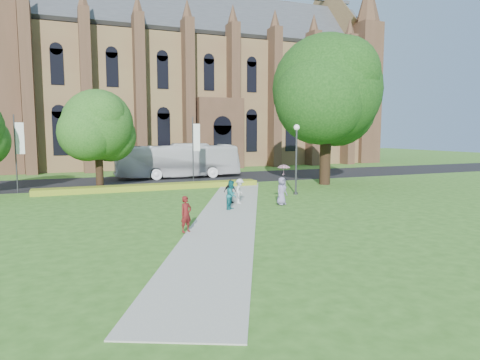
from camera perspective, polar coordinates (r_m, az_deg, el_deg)
name	(u,v)px	position (r m, az deg, el deg)	size (l,w,h in m)	color
ground	(234,218)	(23.51, -0.74, -5.05)	(160.00, 160.00, 0.00)	#33611D
road	(160,180)	(42.56, -10.59, 0.01)	(160.00, 10.00, 0.02)	black
footpath	(228,214)	(24.42, -1.60, -4.57)	(3.20, 30.00, 0.04)	#B2B2A8
flower_hedge	(153,187)	(35.53, -11.56, -0.91)	(18.00, 1.40, 0.45)	gold
cathedral	(199,75)	(64.44, -5.48, 13.78)	(52.60, 18.25, 28.00)	olive
streetlamp	(296,151)	(32.19, 7.52, 3.90)	(0.44, 0.44, 5.24)	#38383D
large_tree	(327,90)	(39.05, 11.48, 11.71)	(9.60, 9.60, 13.20)	#332114
street_tree_1	(98,125)	(36.05, -18.43, 6.96)	(5.60, 5.60, 8.05)	#332114
banner_pole_0	(194,147)	(38.16, -6.13, 4.44)	(0.70, 0.10, 6.00)	#38383D
banner_pole_1	(17,149)	(36.85, -27.59, 3.69)	(0.70, 0.10, 6.00)	#38383D
tour_coach	(178,161)	(44.06, -8.28, 2.56)	(2.94, 12.56, 3.50)	silver
pedestrian_0	(186,214)	(20.01, -7.21, -4.54)	(0.62, 0.40, 1.69)	#581414
pedestrian_1	(232,195)	(25.68, -1.13, -2.01)	(0.85, 0.66, 1.74)	#15676D
pedestrian_2	(240,191)	(27.77, -0.04, -1.50)	(1.05, 0.60, 1.62)	silver
pedestrian_3	(230,191)	(27.94, -1.34, -1.54)	(0.90, 0.37, 1.53)	black
pedestrian_4	(282,191)	(27.51, 5.59, -1.46)	(0.86, 0.56, 1.76)	slate
parasol	(284,172)	(27.54, 5.85, 1.13)	(0.80, 0.80, 0.70)	#EAA5C3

